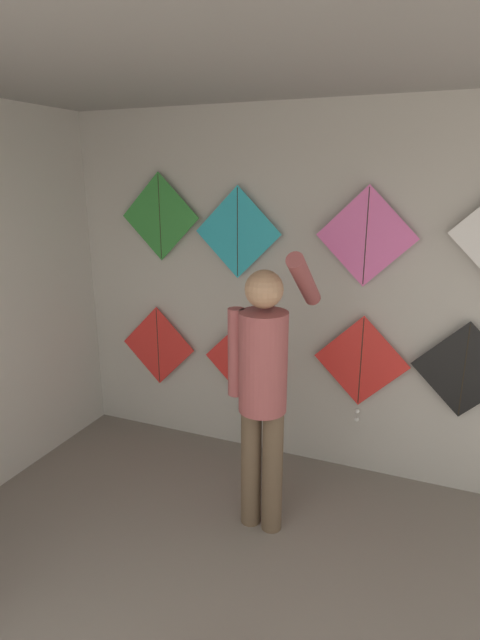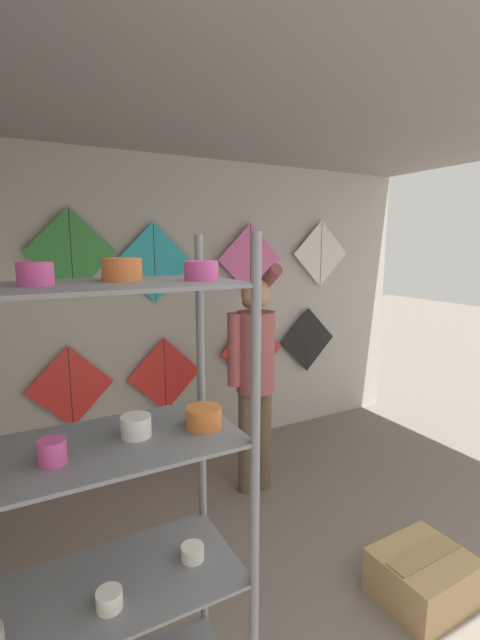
{
  "view_description": "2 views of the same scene",
  "coord_description": "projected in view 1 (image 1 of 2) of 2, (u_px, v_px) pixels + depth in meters",
  "views": [
    {
      "loc": [
        0.98,
        -0.25,
        2.29
      ],
      "look_at": [
        -0.39,
        3.1,
        1.23
      ],
      "focal_mm": 28.0,
      "sensor_mm": 36.0,
      "label": 1
    },
    {
      "loc": [
        -1.64,
        -0.37,
        2.01
      ],
      "look_at": [
        0.22,
        3.1,
        1.32
      ],
      "focal_mm": 24.0,
      "sensor_mm": 36.0,
      "label": 2
    }
  ],
  "objects": [
    {
      "name": "shopkeeper",
      "position": [
        264.0,
        380.0,
        3.12
      ],
      "size": [
        0.47,
        0.64,
        1.87
      ],
      "rotation": [
        0.0,
        0.0,
        -0.06
      ],
      "color": "brown",
      "rests_on": "ground"
    },
    {
      "name": "kite_4",
      "position": [
        160.0,
        217.0,
        4.07
      ],
      "size": [
        0.71,
        0.01,
        0.71
      ],
      "color": "#338C38"
    },
    {
      "name": "kite_0",
      "position": [
        158.0,
        346.0,
        4.41
      ],
      "size": [
        0.71,
        0.01,
        0.71
      ],
      "color": "red"
    },
    {
      "name": "kite_6",
      "position": [
        366.0,
        237.0,
        3.49
      ],
      "size": [
        0.71,
        0.01,
        0.71
      ],
      "color": "pink"
    },
    {
      "name": "ceiling_slab",
      "position": [
        197.0,
        33.0,
        1.94
      ],
      "size": [
        4.75,
        4.2,
        0.04
      ],
      "primitive_type": "cube",
      "color": "gray"
    },
    {
      "name": "kite_5",
      "position": [
        238.0,
        233.0,
        3.85
      ],
      "size": [
        0.71,
        0.01,
        0.71
      ],
      "color": "#28B2C6"
    },
    {
      "name": "back_panel",
      "position": [
        303.0,
        294.0,
        3.87
      ],
      "size": [
        4.75,
        0.06,
        2.8
      ],
      "primitive_type": "cube",
      "color": "#BCB7AD",
      "rests_on": "ground"
    },
    {
      "name": "kite_2",
      "position": [
        361.0,
        364.0,
        3.75
      ],
      "size": [
        0.71,
        0.04,
        0.85
      ],
      "color": "red"
    },
    {
      "name": "kite_1",
      "position": [
        245.0,
        362.0,
        4.12
      ],
      "size": [
        0.71,
        0.04,
        0.85
      ],
      "color": "red"
    },
    {
      "name": "kite_3",
      "position": [
        464.0,
        370.0,
        3.47
      ],
      "size": [
        0.71,
        0.01,
        0.71
      ],
      "color": "black"
    }
  ]
}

